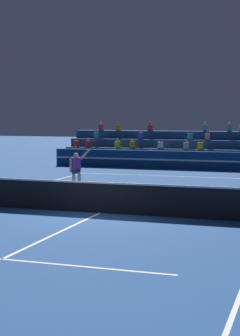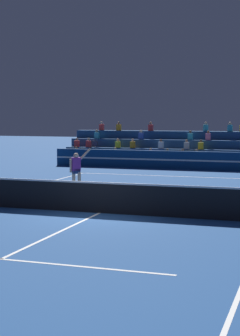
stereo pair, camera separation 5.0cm
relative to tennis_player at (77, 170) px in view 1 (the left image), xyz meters
name	(u,v)px [view 1 (the left image)]	position (x,y,z in m)	size (l,w,h in m)	color
ground_plane	(100,213)	(2.62, -4.21, -0.98)	(120.00, 120.00, 0.00)	navy
court_lines	(100,213)	(2.62, -4.21, -0.98)	(11.10, 23.90, 0.01)	white
tennis_net	(100,197)	(2.62, -4.21, -0.44)	(12.00, 0.10, 1.10)	black
sponsor_banner_wall	(192,160)	(2.62, 11.82, -0.43)	(18.00, 0.26, 1.10)	navy
bleacher_stand	(202,152)	(2.62, 14.99, -0.14)	(18.36, 3.80, 2.83)	navy
tennis_player	(77,170)	(0.00, 0.00, 0.00)	(1.04, 0.94, 2.30)	beige
tennis_ball	(195,201)	(5.19, -0.65, -0.95)	(0.07, 0.07, 0.07)	#C6DB33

